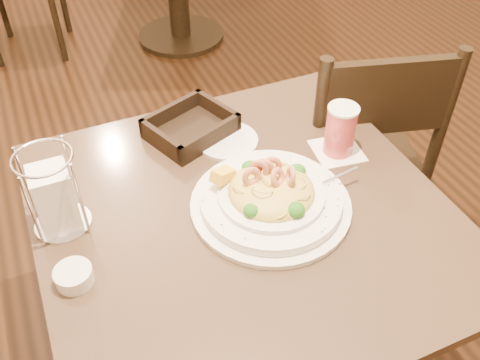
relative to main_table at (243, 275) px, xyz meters
name	(u,v)px	position (x,y,z in m)	size (l,w,h in m)	color
main_table	(243,275)	(0.00, 0.00, 0.00)	(0.90, 0.90, 0.73)	black
dining_chair_near	(356,154)	(0.53, 0.29, 0.00)	(0.52, 0.52, 0.93)	black
pasta_bowl	(271,196)	(0.06, -0.01, 0.26)	(0.40, 0.36, 0.12)	white
drink_glass	(340,130)	(0.30, 0.10, 0.30)	(0.13, 0.13, 0.13)	white
bread_basket	(191,128)	(-0.01, 0.31, 0.25)	(0.25, 0.23, 0.06)	black
napkin_caddy	(55,197)	(-0.38, 0.12, 0.31)	(0.12, 0.12, 0.20)	silver
side_plate	(227,141)	(0.06, 0.24, 0.24)	(0.16, 0.16, 0.01)	white
butter_ramekin	(74,276)	(-0.38, -0.04, 0.25)	(0.08, 0.08, 0.03)	white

